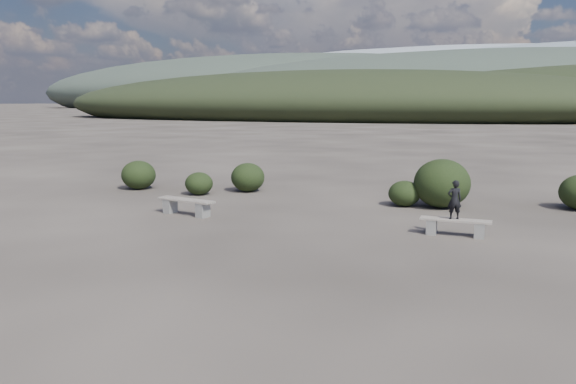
% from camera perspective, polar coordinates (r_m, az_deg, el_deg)
% --- Properties ---
extents(ground, '(1200.00, 1200.00, 0.00)m').
position_cam_1_polar(ground, '(10.41, -10.28, -8.69)').
color(ground, '#2D2723').
rests_on(ground, ground).
extents(bench_left, '(1.86, 0.71, 0.45)m').
position_cam_1_polar(bench_left, '(16.04, -10.31, -1.34)').
color(bench_left, slate).
rests_on(bench_left, ground).
extents(bench_right, '(1.64, 0.36, 0.41)m').
position_cam_1_polar(bench_right, '(13.92, 16.63, -3.31)').
color(bench_right, slate).
rests_on(bench_right, ground).
extents(seated_person, '(0.40, 0.34, 0.93)m').
position_cam_1_polar(seated_person, '(13.81, 16.56, -0.76)').
color(seated_person, black).
rests_on(seated_person, bench_right).
extents(shrub_a, '(0.95, 0.95, 0.78)m').
position_cam_1_polar(shrub_a, '(19.43, -9.03, 0.85)').
color(shrub_a, black).
rests_on(shrub_a, ground).
extents(shrub_b, '(1.19, 1.19, 1.02)m').
position_cam_1_polar(shrub_b, '(19.91, -4.10, 1.50)').
color(shrub_b, black).
rests_on(shrub_b, ground).
extents(shrub_c, '(0.98, 0.98, 0.78)m').
position_cam_1_polar(shrub_c, '(17.47, 11.75, -0.15)').
color(shrub_c, black).
rests_on(shrub_c, ground).
extents(shrub_d, '(1.68, 1.68, 1.47)m').
position_cam_1_polar(shrub_d, '(17.46, 15.36, 0.85)').
color(shrub_d, black).
rests_on(shrub_d, ground).
extents(shrub_f, '(1.23, 1.23, 1.04)m').
position_cam_1_polar(shrub_f, '(21.14, -14.94, 1.69)').
color(shrub_f, black).
rests_on(shrub_f, ground).
extents(mountain_ridges, '(500.00, 400.00, 56.00)m').
position_cam_1_polar(mountain_ridges, '(347.81, 19.18, 9.96)').
color(mountain_ridges, black).
rests_on(mountain_ridges, ground).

